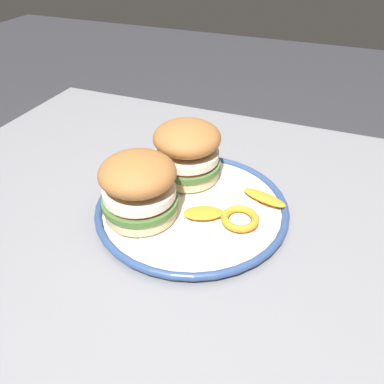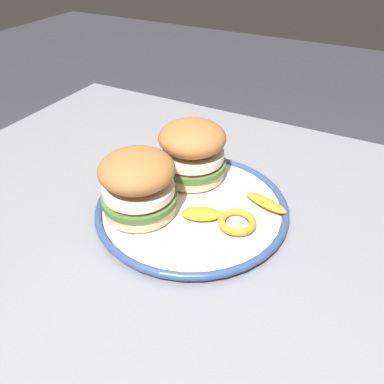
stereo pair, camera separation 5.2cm
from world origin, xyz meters
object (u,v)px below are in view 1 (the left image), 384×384
sandwich_half_left (139,186)px  dining_table (208,292)px  sandwich_half_right (187,150)px  dinner_plate (192,207)px

sandwich_half_left → dining_table: bearing=-3.8°
sandwich_half_right → dinner_plate: bearing=-62.6°
dining_table → sandwich_half_right: bearing=124.2°
dining_table → sandwich_half_right: 0.24m
dinner_plate → sandwich_half_right: sandwich_half_right is taller
dining_table → dinner_plate: dinner_plate is taller
dinner_plate → sandwich_half_left: size_ratio=2.30×
dinner_plate → dining_table: bearing=-48.8°
dining_table → sandwich_half_left: size_ratio=8.39×
dining_table → sandwich_half_left: sandwich_half_left is taller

